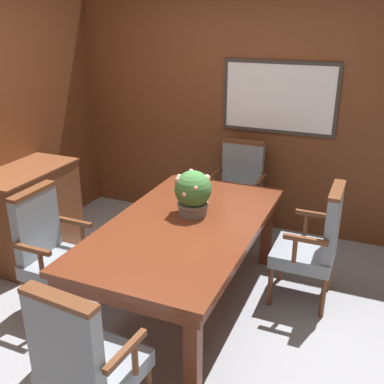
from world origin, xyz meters
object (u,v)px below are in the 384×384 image
dining_table (184,233)px  chair_head_far (239,187)px  sideboard_cabinet (30,213)px  chair_right_far (315,242)px  chair_left_near (51,249)px  chair_head_near (84,361)px  potted_plant (193,192)px

dining_table → chair_head_far: (0.01, 1.37, -0.11)m
sideboard_cabinet → chair_right_far: bearing=6.6°
chair_head_far → chair_right_far: 1.30m
dining_table → chair_left_near: (-0.93, -0.45, -0.11)m
chair_head_near → potted_plant: 1.58m
dining_table → sideboard_cabinet: 1.70m
chair_head_far → potted_plant: (-0.02, -1.19, 0.38)m
chair_head_far → chair_right_far: (0.92, -0.92, 0.00)m
chair_right_far → potted_plant: (-0.94, -0.28, 0.38)m
chair_left_near → potted_plant: potted_plant is taller
chair_head_far → chair_head_near: same height
chair_left_near → dining_table: bearing=-63.6°
chair_right_far → chair_left_near: size_ratio=1.00×
chair_left_near → chair_head_near: bearing=-133.1°
chair_head_far → sideboard_cabinet: bearing=-143.9°
chair_head_near → sideboard_cabinet: (-1.71, 1.50, -0.09)m
potted_plant → sideboard_cabinet: (-1.68, -0.03, -0.47)m
dining_table → chair_head_near: (0.02, -1.35, -0.11)m
dining_table → chair_head_far: 1.38m
dining_table → chair_head_near: chair_head_near is taller
dining_table → chair_left_near: 1.03m
dining_table → sideboard_cabinet: (-1.68, 0.15, -0.20)m
chair_head_near → sideboard_cabinet: bearing=-36.5°
chair_head_near → sideboard_cabinet: size_ratio=1.04×
chair_right_far → potted_plant: 1.05m
chair_right_far → dining_table: bearing=-63.8°
dining_table → chair_right_far: (0.93, 0.46, -0.11)m
chair_head_far → sideboard_cabinet: 2.09m
dining_table → chair_left_near: size_ratio=1.97×
chair_left_near → chair_head_far: bearing=-26.7°
chair_left_near → chair_head_near: size_ratio=1.00×
chair_head_far → sideboard_cabinet: size_ratio=1.04×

